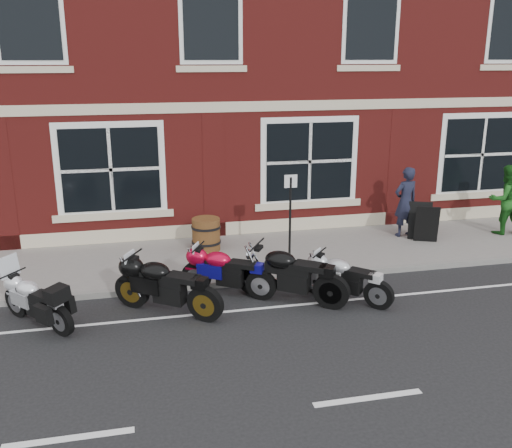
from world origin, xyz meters
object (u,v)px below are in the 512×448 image
at_px(moto_sport_silver, 346,277).
at_px(parking_sign, 290,213).
at_px(moto_touring_silver, 36,299).
at_px(moto_sport_black, 166,284).
at_px(pedestrian_right, 505,199).
at_px(a_board_sign, 423,222).
at_px(moto_sport_red, 227,270).
at_px(barrel_planter, 206,234).
at_px(moto_naked_black, 290,272).
at_px(pedestrian_left, 405,202).

bearing_deg(moto_sport_silver, parking_sign, 61.78).
xyz_separation_m(moto_touring_silver, parking_sign, (5.13, 1.77, 0.79)).
height_order(moto_sport_black, pedestrian_right, pedestrian_right).
xyz_separation_m(moto_touring_silver, a_board_sign, (8.83, 2.56, 0.10)).
height_order(moto_sport_silver, a_board_sign, a_board_sign).
bearing_deg(moto_sport_black, moto_sport_red, -27.71).
height_order(moto_touring_silver, barrel_planter, moto_touring_silver).
bearing_deg(parking_sign, moto_naked_black, -104.71).
xyz_separation_m(moto_touring_silver, barrel_planter, (3.43, 3.06, 0.01)).
xyz_separation_m(moto_sport_red, moto_sport_silver, (2.20, -0.81, -0.03)).
distance_m(moto_touring_silver, barrel_planter, 4.59).
distance_m(moto_touring_silver, a_board_sign, 9.19).
height_order(moto_sport_red, barrel_planter, moto_sport_red).
bearing_deg(barrel_planter, moto_touring_silver, -138.26).
bearing_deg(moto_touring_silver, a_board_sign, -25.76).
xyz_separation_m(pedestrian_right, barrel_planter, (-7.76, 0.36, -0.52)).
height_order(moto_sport_red, moto_sport_silver, moto_sport_red).
height_order(moto_sport_black, parking_sign, parking_sign).
bearing_deg(barrel_planter, moto_sport_red, -88.32).
xyz_separation_m(a_board_sign, parking_sign, (-3.70, -0.79, 0.68)).
relative_size(moto_touring_silver, moto_sport_silver, 1.01).
bearing_deg(parking_sign, pedestrian_right, 9.66).
bearing_deg(moto_sport_silver, barrel_planter, 80.65).
height_order(moto_naked_black, parking_sign, parking_sign).
bearing_deg(pedestrian_left, parking_sign, 10.49).
bearing_deg(pedestrian_left, a_board_sign, 109.13).
height_order(a_board_sign, barrel_planter, a_board_sign).
xyz_separation_m(moto_sport_silver, barrel_planter, (-2.27, 3.27, 0.02)).
bearing_deg(moto_sport_red, moto_sport_silver, -78.04).
xyz_separation_m(moto_touring_silver, pedestrian_right, (11.18, 2.70, 0.53)).
distance_m(moto_sport_red, pedestrian_left, 5.65).
relative_size(moto_touring_silver, pedestrian_right, 0.80).
height_order(moto_sport_silver, barrel_planter, barrel_planter).
distance_m(moto_naked_black, pedestrian_left, 4.99).
relative_size(moto_sport_red, barrel_planter, 2.27).
relative_size(pedestrian_left, barrel_planter, 2.32).
relative_size(moto_sport_silver, parking_sign, 0.72).
distance_m(pedestrian_left, a_board_sign, 0.70).
height_order(moto_sport_black, a_board_sign, a_board_sign).
relative_size(a_board_sign, barrel_planter, 1.23).
bearing_deg(moto_sport_silver, pedestrian_right, -16.19).
xyz_separation_m(moto_sport_silver, parking_sign, (-0.57, 1.98, 0.79)).
distance_m(moto_sport_red, moto_sport_silver, 2.34).
bearing_deg(moto_touring_silver, moto_sport_red, -32.29).
distance_m(moto_sport_black, moto_sport_silver, 3.44).
height_order(moto_touring_silver, moto_sport_black, moto_touring_silver).
bearing_deg(moto_sport_silver, a_board_sign, -2.59).
height_order(barrel_planter, parking_sign, parking_sign).
bearing_deg(moto_sport_red, moto_touring_silver, 131.79).
bearing_deg(pedestrian_right, pedestrian_left, -3.72).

